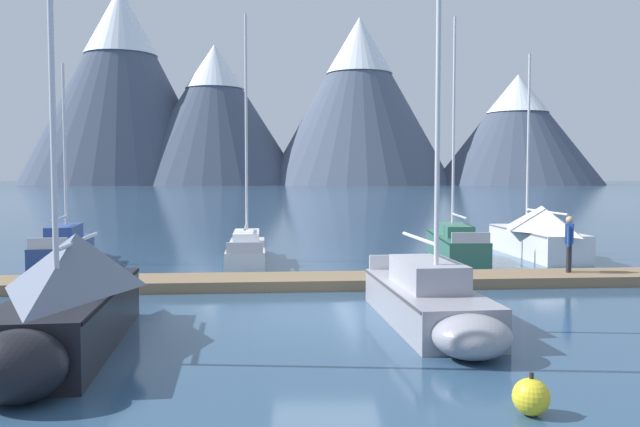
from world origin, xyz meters
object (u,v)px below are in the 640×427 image
Objects in this scene: person_on_dock at (569,240)px; mooring_buoy_channel_marker at (531,397)px; sailboat_second_berth at (70,295)px; sailboat_far_berth at (454,244)px; sailboat_outer_slip at (535,232)px; sailboat_nearest_berth at (66,248)px; sailboat_mid_dock_port at (247,249)px; sailboat_mid_dock_starboard at (431,301)px.

person_on_dock reaches higher than mooring_buoy_channel_marker.
sailboat_second_berth reaches higher than mooring_buoy_channel_marker.
sailboat_far_berth reaches higher than person_on_dock.
sailboat_far_berth reaches higher than sailboat_outer_slip.
sailboat_mid_dock_port is (6.49, 0.44, -0.09)m from sailboat_nearest_berth.
mooring_buoy_channel_marker is (0.36, -5.18, -0.30)m from sailboat_mid_dock_starboard.
sailboat_mid_dock_starboard is 11.65m from sailboat_far_berth.
mooring_buoy_channel_marker is (7.37, -3.57, -0.76)m from sailboat_second_berth.
sailboat_far_berth is at bearing 80.77° from mooring_buoy_channel_marker.
person_on_dock is 12.11m from mooring_buoy_channel_marker.
sailboat_far_berth reaches higher than sailboat_second_berth.
sailboat_nearest_berth is 1.06× the size of sailboat_mid_dock_starboard.
sailboat_far_berth is at bearing 4.31° from sailboat_nearest_berth.
sailboat_far_berth is at bearing 112.73° from person_on_dock.
sailboat_far_berth is at bearing 74.94° from sailboat_mid_dock_starboard.
sailboat_nearest_berth is 19.29m from mooring_buoy_channel_marker.
sailboat_mid_dock_port is at bearing -175.36° from sailboat_far_berth.
sailboat_second_berth is at bearing -69.93° from sailboat_nearest_berth.
sailboat_far_berth reaches higher than sailboat_mid_dock_starboard.
mooring_buoy_channel_marker is at bearing -71.82° from sailboat_mid_dock_port.
sailboat_mid_dock_starboard is at bearing -132.31° from person_on_dock.
sailboat_second_berth is 8.23m from mooring_buoy_channel_marker.
sailboat_far_berth is (3.03, 11.25, 0.05)m from sailboat_mid_dock_starboard.
sailboat_mid_dock_port is at bearing 108.18° from mooring_buoy_channel_marker.
sailboat_nearest_berth is 6.50m from sailboat_mid_dock_port.
sailboat_nearest_berth is at bearing -176.09° from sailboat_mid_dock_port.
sailboat_nearest_berth is 0.79× the size of sailboat_mid_dock_port.
sailboat_nearest_berth is at bearing -173.36° from sailboat_outer_slip.
sailboat_second_berth is 1.20× the size of sailboat_mid_dock_starboard.
sailboat_far_berth reaches higher than mooring_buoy_channel_marker.
sailboat_far_berth is at bearing 4.64° from sailboat_mid_dock_port.
sailboat_outer_slip is at bearing 61.99° from sailboat_mid_dock_starboard.
sailboat_far_berth is at bearing 52.02° from sailboat_second_berth.
sailboat_mid_dock_starboard is at bearing -118.01° from sailboat_outer_slip.
mooring_buoy_channel_marker is (11.68, -15.35, -0.34)m from sailboat_nearest_berth.
mooring_buoy_channel_marker is (-4.94, -11.01, -1.01)m from person_on_dock.
sailboat_mid_dock_starboard is (11.32, -10.17, -0.04)m from sailboat_nearest_berth.
sailboat_second_berth is at bearing -167.06° from sailboat_mid_dock_starboard.
sailboat_mid_dock_port is (2.18, 12.23, -0.51)m from sailboat_second_berth.
sailboat_outer_slip reaches higher than sailboat_mid_dock_starboard.
person_on_dock is at bearing 65.81° from mooring_buoy_channel_marker.
sailboat_nearest_berth is at bearing 138.06° from sailboat_mid_dock_starboard.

